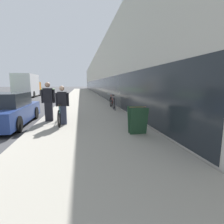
% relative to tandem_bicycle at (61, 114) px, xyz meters
% --- Properties ---
extents(sidewalk_slab, '(4.43, 70.00, 0.11)m').
position_rel_tandem_bicycle_xyz_m(sidewalk_slab, '(1.14, 18.68, -0.42)').
color(sidewalk_slab, gray).
rests_on(sidewalk_slab, ground).
extents(storefront_facade, '(10.01, 70.00, 6.55)m').
position_rel_tandem_bicycle_xyz_m(storefront_facade, '(8.39, 26.68, 2.80)').
color(storefront_facade, '#BCB7AD').
rests_on(storefront_facade, ground).
extents(lawn_strip, '(5.58, 70.00, 0.03)m').
position_rel_tandem_bicycle_xyz_m(lawn_strip, '(-10.64, 22.68, -0.45)').
color(lawn_strip, '#5B9347').
rests_on(lawn_strip, ground).
extents(tandem_bicycle, '(0.52, 2.41, 0.84)m').
position_rel_tandem_bicycle_xyz_m(tandem_bicycle, '(0.00, 0.00, 0.00)').
color(tandem_bicycle, black).
rests_on(tandem_bicycle, sidewalk_slab).
extents(person_rider, '(0.53, 0.21, 1.56)m').
position_rel_tandem_bicycle_xyz_m(person_rider, '(0.09, -0.30, 0.42)').
color(person_rider, '#33384C').
rests_on(person_rider, sidewalk_slab).
extents(person_bystander, '(0.58, 0.23, 1.70)m').
position_rel_tandem_bicycle_xyz_m(person_bystander, '(-0.57, 0.43, 0.49)').
color(person_bystander, black).
rests_on(person_bystander, sidewalk_slab).
extents(bike_rack_hoop, '(0.05, 0.60, 0.84)m').
position_rel_tandem_bicycle_xyz_m(bike_rack_hoop, '(2.90, 3.15, 0.15)').
color(bike_rack_hoop, '#4C4C51').
rests_on(bike_rack_hoop, sidewalk_slab).
extents(cruiser_bike_nearest, '(0.52, 1.81, 0.94)m').
position_rel_tandem_bicycle_xyz_m(cruiser_bike_nearest, '(2.94, 4.13, 0.03)').
color(cruiser_bike_nearest, black).
rests_on(cruiser_bike_nearest, sidewalk_slab).
extents(sandwich_board_sign, '(0.56, 0.56, 0.90)m').
position_rel_tandem_bicycle_xyz_m(sandwich_board_sign, '(2.64, -2.15, 0.09)').
color(sandwich_board_sign, '#23472D').
rests_on(sandwich_board_sign, sidewalk_slab).
extents(parked_sedan_curbside, '(1.89, 4.23, 1.36)m').
position_rel_tandem_bicycle_xyz_m(parked_sedan_curbside, '(-2.29, 0.36, 0.16)').
color(parked_sedan_curbside, navy).
rests_on(parked_sedan_curbside, ground).
extents(moving_truck, '(2.28, 6.11, 2.96)m').
position_rel_tandem_bicycle_xyz_m(moving_truck, '(-6.03, 17.34, 1.02)').
color(moving_truck, orange).
rests_on(moving_truck, ground).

